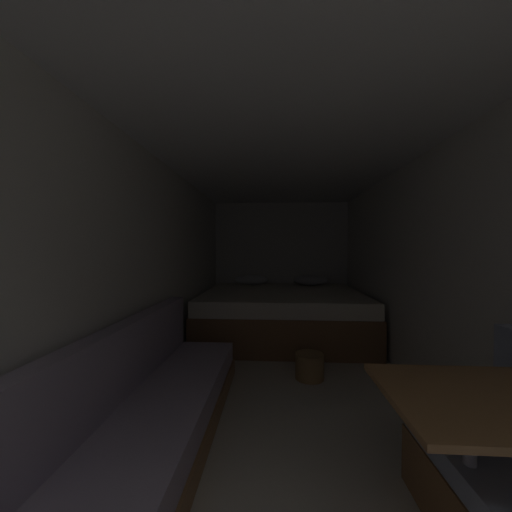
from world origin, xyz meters
TOP-DOWN VIEW (x-y plane):
  - ground_plane at (0.00, 2.04)m, footprint 7.44×7.44m
  - wall_back at (0.00, 4.79)m, footprint 2.49×0.05m
  - wall_left at (-1.22, 2.04)m, footprint 0.05×5.44m
  - wall_right at (1.22, 2.04)m, footprint 0.05×5.44m
  - ceiling_slab at (0.00, 2.04)m, footprint 2.49×5.44m
  - bed at (0.00, 3.74)m, footprint 2.27×1.98m
  - sofa_left at (-0.90, 1.09)m, footprint 0.65×2.62m
  - dinette_table at (0.68, 0.49)m, footprint 0.76×0.56m
  - wicker_basket at (0.23, 2.31)m, footprint 0.28×0.28m

SIDE VIEW (x-z plane):
  - ground_plane at x=0.00m, z-range 0.00..0.00m
  - wicker_basket at x=0.23m, z-range 0.00..0.25m
  - sofa_left at x=-0.90m, z-range -0.15..0.63m
  - bed at x=0.00m, z-range -0.08..0.75m
  - dinette_table at x=0.68m, z-range 0.27..1.02m
  - wall_back at x=0.00m, z-range 0.00..2.12m
  - wall_left at x=-1.22m, z-range 0.00..2.12m
  - wall_right at x=1.22m, z-range 0.00..2.12m
  - ceiling_slab at x=0.00m, z-range 2.12..2.17m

